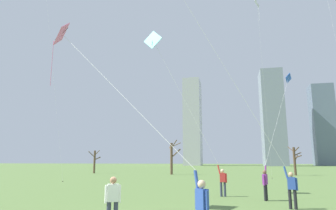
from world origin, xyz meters
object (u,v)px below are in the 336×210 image
Objects in this scene: kite_flyer_foreground_right_blue at (269,167)px; bystander_watching_nearby at (113,200)px; kite_flyer_midfield_right_orange at (257,128)px; bare_tree_far_right_edge at (95,161)px; kite_flyer_far_back_pink at (145,136)px; bare_tree_center at (172,157)px; bare_tree_right_of_center at (295,160)px; kite_flyer_foreground_left_teal at (202,138)px; distant_kite_high_overhead_purple at (48,11)px; distant_kite_drifting_left_white at (258,15)px.

bystander_watching_nearby is (-5.81, -8.94, -0.87)m from kite_flyer_foreground_right_blue.
bare_tree_far_right_edge is at bearing 125.91° from kite_flyer_midfield_right_orange.
kite_flyer_far_back_pink is 37.57m from bare_tree_center.
bare_tree_right_of_center is at bearing 72.57° from kite_flyer_far_back_pink.
kite_flyer_midfield_right_orange is 11.25× the size of bystander_watching_nearby.
kite_flyer_midfield_right_orange is 6.56m from kite_flyer_far_back_pink.
kite_flyer_foreground_left_teal reaches higher than kite_flyer_foreground_right_blue.
bare_tree_far_right_edge is at bearing 126.09° from kite_flyer_foreground_left_teal.
bystander_watching_nearby is 33.29m from distant_kite_high_overhead_purple.
distant_kite_high_overhead_purple reaches higher than bare_tree_center.
kite_flyer_midfield_right_orange is 7.72m from bystander_watching_nearby.
kite_flyer_foreground_right_blue is 25.20m from distant_kite_drifting_left_white.
bystander_watching_nearby is at bearing -49.22° from distant_kite_high_overhead_purple.
kite_flyer_far_back_pink is 0.41× the size of distant_kite_drifting_left_white.
kite_flyer_foreground_right_blue is at bearing -10.36° from kite_flyer_foreground_left_teal.
kite_flyer_midfield_right_orange reaches higher than kite_flyer_foreground_right_blue.
distant_kite_high_overhead_purple reaches higher than bare_tree_far_right_edge.
kite_flyer_foreground_left_teal is 30.49m from bare_tree_right_of_center.
kite_flyer_foreground_right_blue reaches higher than bare_tree_center.
bare_tree_far_right_edge is (-21.35, 29.29, -1.41)m from kite_flyer_foreground_left_teal.
kite_flyer_foreground_left_teal is at bearing 78.70° from bystander_watching_nearby.
kite_flyer_midfield_right_orange is 26.79m from distant_kite_drifting_left_white.
kite_flyer_foreground_left_teal is 2.66× the size of bare_tree_right_of_center.
kite_flyer_foreground_left_teal is 10.19m from bystander_watching_nearby.
kite_flyer_midfield_right_orange is 41.61m from bare_tree_far_right_edge.
bare_tree_right_of_center is at bearing 65.82° from distant_kite_drifting_left_white.
bare_tree_center is at bearing 53.46° from distant_kite_high_overhead_purple.
bare_tree_center is at bearing -7.48° from bare_tree_far_right_edge.
kite_flyer_far_back_pink is at bearing -47.54° from distant_kite_high_overhead_purple.
bystander_watching_nearby is at bearing -101.30° from kite_flyer_foreground_left_teal.
kite_flyer_midfield_right_orange is 3.41× the size of bare_tree_center.
distant_kite_drifting_left_white is 26.01m from distant_kite_high_overhead_purple.
kite_flyer_midfield_right_orange is 33.51m from bare_tree_center.
bare_tree_right_of_center is at bearing 68.85° from kite_flyer_foreground_left_teal.
bare_tree_center is at bearing 98.30° from bystander_watching_nearby.
bystander_watching_nearby is at bearing -81.70° from bare_tree_center.
kite_flyer_midfield_right_orange is at bearing -97.26° from distant_kite_drifting_left_white.
bare_tree_right_of_center is (5.27, 11.73, -17.67)m from distant_kite_drifting_left_white.
bare_tree_right_of_center is at bearing 29.81° from distant_kite_high_overhead_purple.
bare_tree_right_of_center is (10.99, 28.41, -1.28)m from kite_flyer_foreground_left_teal.
distant_kite_high_overhead_purple is at bearing -167.10° from distant_kite_drifting_left_white.
kite_flyer_foreground_right_blue is 29.98m from bare_tree_right_of_center.
distant_kite_drifting_left_white is at bearing 75.77° from kite_flyer_far_back_pink.
kite_flyer_foreground_left_teal is 0.47× the size of distant_kite_high_overhead_purple.
bare_tree_right_of_center reaches higher than bare_tree_far_right_edge.
kite_flyer_far_back_pink reaches higher than bare_tree_far_right_edge.
distant_kite_high_overhead_purple is (-23.51, 11.58, 18.46)m from kite_flyer_foreground_right_blue.
bystander_watching_nearby is at bearing -123.01° from kite_flyer_foreground_right_blue.
kite_flyer_far_back_pink is at bearing -127.53° from kite_flyer_midfield_right_orange.
bare_tree_far_right_edge is (-24.39, 33.69, -1.48)m from kite_flyer_midfield_right_orange.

